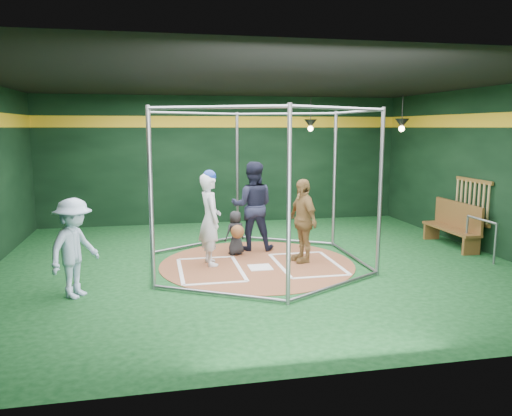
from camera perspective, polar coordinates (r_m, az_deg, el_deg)
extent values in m
cube|color=#0C3614|center=(9.85, 0.12, -6.48)|extent=(10.00, 9.00, 0.02)
cube|color=black|center=(9.52, 0.12, 14.32)|extent=(10.00, 9.00, 0.02)
cube|color=black|center=(13.94, -3.66, 5.48)|extent=(10.00, 0.10, 3.50)
cube|color=black|center=(5.23, 10.18, -0.88)|extent=(10.00, 0.10, 3.50)
cube|color=black|center=(11.62, 25.11, 3.89)|extent=(0.10, 9.00, 3.50)
cube|color=yellow|center=(13.89, -3.68, 9.80)|extent=(10.00, 0.01, 0.30)
cube|color=yellow|center=(11.56, 25.35, 9.07)|extent=(0.01, 9.00, 0.30)
cylinder|color=brown|center=(9.84, 0.12, -6.39)|extent=(3.80, 3.80, 0.01)
cube|color=white|center=(9.56, 0.49, -6.80)|extent=(0.43, 0.43, 0.01)
cube|color=white|center=(10.27, -5.79, -5.70)|extent=(1.10, 0.07, 0.01)
cube|color=white|center=(8.65, -4.62, -8.56)|extent=(1.10, 0.07, 0.01)
cube|color=white|center=(9.42, -8.61, -7.15)|extent=(0.07, 1.70, 0.01)
cube|color=white|center=(9.53, -1.95, -6.85)|extent=(0.07, 1.70, 0.01)
cube|color=white|center=(10.62, 4.50, -5.18)|extent=(1.10, 0.07, 0.01)
cube|color=white|center=(9.06, 7.50, -7.78)|extent=(1.10, 0.07, 0.01)
cube|color=white|center=(9.69, 2.75, -6.58)|extent=(0.07, 1.70, 0.01)
cube|color=white|center=(10.01, 8.90, -6.17)|extent=(0.07, 1.70, 0.01)
cylinder|color=gray|center=(11.20, 8.95, 3.19)|extent=(0.07, 0.07, 3.00)
cylinder|color=gray|center=(11.80, -2.15, 3.60)|extent=(0.07, 0.07, 3.00)
cylinder|color=gray|center=(10.49, -11.90, 2.71)|extent=(0.07, 0.07, 3.00)
cylinder|color=gray|center=(8.21, -11.95, 0.94)|extent=(0.07, 0.07, 3.00)
cylinder|color=gray|center=(7.33, 3.77, 0.14)|extent=(0.07, 0.07, 3.00)
cylinder|color=gray|center=(9.10, 14.01, 1.66)|extent=(0.07, 0.07, 3.00)
cylinder|color=gray|center=(11.39, 3.32, 10.69)|extent=(2.02, 1.20, 0.06)
cylinder|color=gray|center=(11.68, 3.19, -3.68)|extent=(2.02, 1.20, 0.06)
cylinder|color=gray|center=(11.05, -6.89, 10.69)|extent=(2.02, 1.20, 0.06)
cylinder|color=gray|center=(11.35, -6.61, -4.11)|extent=(2.02, 1.20, 0.06)
cylinder|color=gray|center=(9.29, -12.22, 10.84)|extent=(0.06, 2.30, 0.06)
cylinder|color=gray|center=(9.64, -11.64, -6.65)|extent=(0.06, 2.30, 0.06)
cylinder|color=gray|center=(7.62, -4.67, 11.41)|extent=(2.02, 1.20, 0.06)
cylinder|color=gray|center=(8.05, -4.40, -9.69)|extent=(2.02, 1.20, 0.06)
cylinder|color=gray|center=(8.11, 9.72, 11.18)|extent=(2.02, 1.20, 0.06)
cylinder|color=gray|center=(8.51, 9.18, -8.72)|extent=(2.02, 1.20, 0.06)
cylinder|color=gray|center=(10.08, 11.48, 10.72)|extent=(0.06, 2.30, 0.06)
cylinder|color=gray|center=(10.41, 10.97, -5.45)|extent=(0.06, 2.30, 0.06)
cube|color=brown|center=(11.92, 23.66, 2.89)|extent=(0.05, 1.25, 0.08)
cube|color=brown|center=(12.05, 23.38, -1.37)|extent=(0.05, 1.25, 0.08)
cylinder|color=tan|center=(11.52, 25.00, 0.35)|extent=(0.06, 0.06, 0.85)
cylinder|color=tan|center=(11.65, 24.54, 0.47)|extent=(0.06, 0.06, 0.85)
cylinder|color=tan|center=(11.78, 24.09, 0.58)|extent=(0.06, 0.06, 0.85)
cylinder|color=tan|center=(11.90, 23.65, 0.69)|extent=(0.06, 0.06, 0.85)
cylinder|color=tan|center=(12.03, 23.23, 0.80)|extent=(0.06, 0.06, 0.85)
cylinder|color=tan|center=(12.16, 22.81, 0.91)|extent=(0.06, 0.06, 0.85)
cylinder|color=tan|center=(12.29, 22.40, 1.02)|extent=(0.06, 0.06, 0.85)
cylinder|color=tan|center=(12.41, 21.99, 1.12)|extent=(0.06, 0.06, 0.85)
cone|color=black|center=(13.53, 6.25, 9.57)|extent=(0.34, 0.34, 0.22)
sphere|color=#FFD899|center=(13.53, 6.24, 9.02)|extent=(0.14, 0.14, 0.14)
cylinder|color=black|center=(13.53, 6.27, 11.05)|extent=(0.02, 0.02, 0.70)
cone|color=black|center=(12.74, 16.33, 9.28)|extent=(0.34, 0.34, 0.22)
sphere|color=#FFD899|center=(12.74, 16.30, 8.70)|extent=(0.14, 0.14, 0.14)
cylinder|color=black|center=(12.75, 16.40, 10.86)|extent=(0.02, 0.02, 0.70)
imported|color=silver|center=(9.63, -5.28, -1.31)|extent=(0.52, 0.70, 1.78)
sphere|color=navy|center=(9.52, -5.35, 3.60)|extent=(0.26, 0.26, 0.26)
imported|color=#B1894C|center=(9.88, 5.35, -1.42)|extent=(0.59, 1.03, 1.65)
imported|color=black|center=(10.43, -2.36, -2.85)|extent=(0.53, 0.44, 0.93)
sphere|color=brown|center=(10.18, -2.13, -2.72)|extent=(0.28, 0.28, 0.28)
imported|color=black|center=(10.78, -0.40, 0.24)|extent=(1.07, 0.91, 1.92)
imported|color=#ABC5E2|center=(8.30, -20.05, -4.34)|extent=(1.04, 1.17, 1.57)
cube|color=brown|center=(12.00, 21.35, -2.24)|extent=(0.40, 1.73, 0.06)
cube|color=brown|center=(12.03, 22.09, -0.72)|extent=(0.06, 1.73, 0.58)
cube|color=brown|center=(11.42, 23.37, -4.01)|extent=(0.38, 0.08, 0.38)
cube|color=brown|center=(12.67, 19.42, -2.52)|extent=(0.38, 0.08, 0.38)
cylinder|color=gray|center=(10.79, 25.67, -3.71)|extent=(0.05, 0.05, 0.82)
cylinder|color=gray|center=(11.51, 22.95, -2.76)|extent=(0.05, 0.05, 0.82)
cylinder|color=gray|center=(11.08, 24.40, -1.24)|extent=(0.05, 0.91, 0.05)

